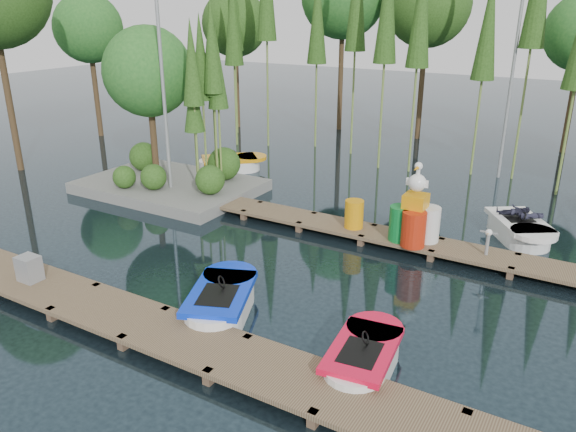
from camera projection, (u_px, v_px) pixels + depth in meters
The scene contains 15 objects.
ground_plane at pixel (263, 256), 15.34m from camera, with size 90.00×90.00×0.00m, color #1D2D35.
near_dock at pixel (145, 324), 11.63m from camera, with size 18.00×1.50×0.50m.
far_dock at pixel (336, 226), 16.79m from camera, with size 15.00×1.20×0.50m.
island at pixel (163, 102), 19.85m from camera, with size 6.20×4.20×6.75m.
tree_screen at pixel (361, 13), 22.66m from camera, with size 34.42×18.53×10.31m.
lamp_island at pixel (162, 75), 18.45m from camera, with size 0.30×0.30×7.25m.
lamp_rear at pixel (513, 67), 20.77m from camera, with size 0.30×0.30×7.25m.
boat_blue at pixel (221, 302), 12.43m from camera, with size 2.20×3.03×0.93m.
boat_red at pixel (363, 358), 10.50m from camera, with size 1.40×2.59×0.83m.
boat_yellow_far at pixel (231, 164), 23.04m from camera, with size 2.88×2.84×1.40m.
boat_white_far at pixel (519, 229), 16.38m from camera, with size 2.58×3.01×1.31m.
utility_cabinet at pixel (29, 268), 13.24m from camera, with size 0.50×0.42×0.61m, color gray.
yellow_barrel at pixel (354, 214), 16.35m from camera, with size 0.55×0.55×0.83m, color orange.
drum_cluster at pixel (415, 219), 15.25m from camera, with size 1.31×1.20×2.25m.
seagull_post at pixel (488, 238), 14.52m from camera, with size 0.45×0.24×0.72m.
Camera 1 is at (7.69, -11.66, 6.46)m, focal length 35.00 mm.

